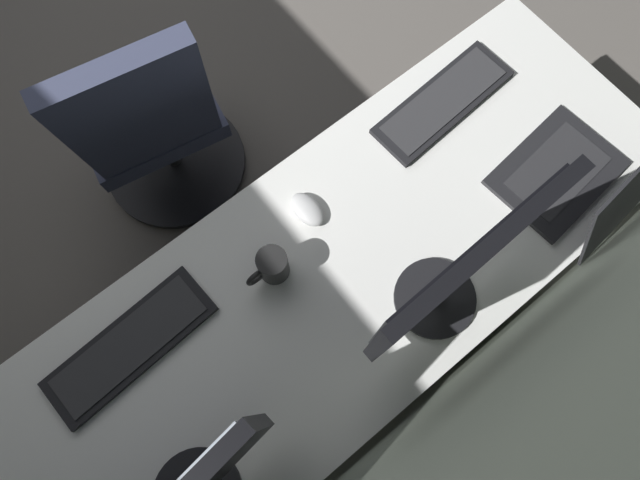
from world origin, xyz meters
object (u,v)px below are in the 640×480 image
(laptop_leftmost, at_px, (584,181))
(keyboard_main, at_px, (130,345))
(monitor_primary, at_px, (461,272))
(mouse_main, at_px, (307,210))
(keyboard_spare, at_px, (443,102))
(drawer_pedestal, at_px, (400,263))
(office_chair, at_px, (152,126))
(coffee_mug, at_px, (272,266))

(laptop_leftmost, bearing_deg, keyboard_main, -18.93)
(monitor_primary, relative_size, laptop_leftmost, 1.33)
(mouse_main, bearing_deg, keyboard_spare, -178.19)
(drawer_pedestal, xyz_separation_m, office_chair, (0.36, -0.84, 0.11))
(mouse_main, bearing_deg, monitor_primary, 105.44)
(laptop_leftmost, relative_size, keyboard_main, 0.82)
(laptop_leftmost, distance_m, keyboard_main, 1.18)
(mouse_main, xyz_separation_m, office_chair, (0.15, -0.64, -0.29))
(mouse_main, relative_size, office_chair, 0.11)
(keyboard_main, bearing_deg, coffee_mug, 169.96)
(mouse_main, relative_size, coffee_mug, 0.91)
(office_chair, bearing_deg, drawer_pedestal, 112.90)
(mouse_main, bearing_deg, drawer_pedestal, 134.51)
(keyboard_spare, bearing_deg, mouse_main, 1.81)
(laptop_leftmost, distance_m, office_chair, 1.30)
(drawer_pedestal, distance_m, coffee_mug, 0.59)
(keyboard_main, distance_m, keyboard_spare, 1.02)
(coffee_mug, relative_size, office_chair, 0.12)
(coffee_mug, bearing_deg, office_chair, -90.82)
(monitor_primary, distance_m, coffee_mug, 0.45)
(keyboard_spare, xyz_separation_m, office_chair, (0.64, -0.62, -0.28))
(drawer_pedestal, relative_size, monitor_primary, 1.50)
(keyboard_main, relative_size, keyboard_spare, 1.00)
(monitor_primary, bearing_deg, mouse_main, -74.56)
(drawer_pedestal, xyz_separation_m, mouse_main, (0.21, -0.21, 0.40))
(drawer_pedestal, bearing_deg, keyboard_main, -15.45)
(keyboard_spare, bearing_deg, drawer_pedestal, 38.87)
(keyboard_spare, distance_m, mouse_main, 0.48)
(keyboard_spare, xyz_separation_m, coffee_mug, (0.65, 0.09, 0.04))
(monitor_primary, distance_m, keyboard_spare, 0.60)
(monitor_primary, bearing_deg, office_chair, -75.84)
(drawer_pedestal, height_order, mouse_main, mouse_main)
(drawer_pedestal, distance_m, keyboard_main, 0.86)
(monitor_primary, relative_size, office_chair, 0.48)
(laptop_leftmost, distance_m, mouse_main, 0.70)
(monitor_primary, distance_m, office_chair, 1.17)
(laptop_leftmost, xyz_separation_m, office_chair, (0.73, -1.02, -0.33))
(drawer_pedestal, distance_m, office_chair, 0.92)
(monitor_primary, bearing_deg, keyboard_spare, -134.88)
(keyboard_main, bearing_deg, keyboard_spare, -178.92)
(drawer_pedestal, distance_m, mouse_main, 0.50)
(laptop_leftmost, bearing_deg, keyboard_spare, -76.57)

